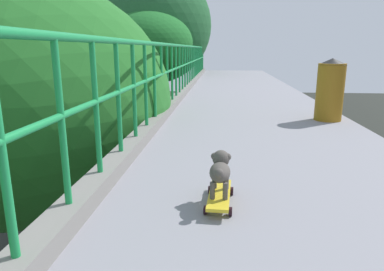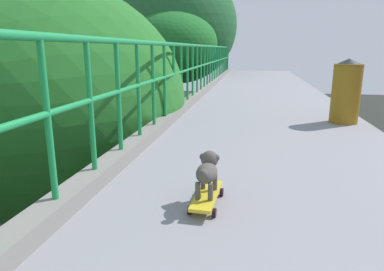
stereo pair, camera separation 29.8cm
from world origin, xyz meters
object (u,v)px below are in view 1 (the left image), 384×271
small_dog (220,169)px  litter_bin (330,89)px  toy_skateboard (219,195)px  city_bus (75,133)px

small_dog → litter_bin: size_ratio=0.38×
toy_skateboard → small_dog: size_ratio=1.51×
city_bus → small_dog: bearing=-63.4°
city_bus → small_dog: size_ratio=31.76×
toy_skateboard → litter_bin: 3.67m
small_dog → toy_skateboard: bearing=-94.6°
litter_bin → small_dog: bearing=-117.6°
toy_skateboard → litter_bin: (1.68, 3.24, 0.43)m
toy_skateboard → litter_bin: size_ratio=0.57×
small_dog → litter_bin: bearing=62.4°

